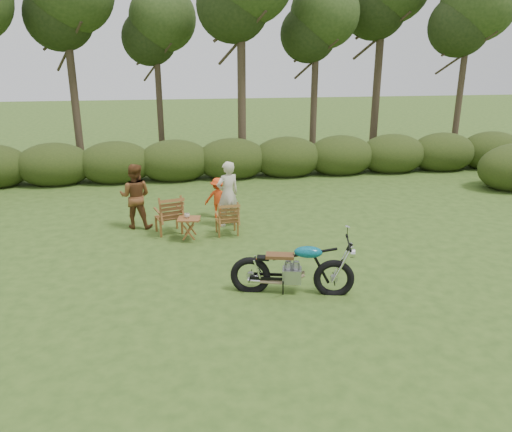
{
  "coord_description": "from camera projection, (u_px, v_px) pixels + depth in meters",
  "views": [
    {
      "loc": [
        -1.86,
        -8.29,
        4.27
      ],
      "look_at": [
        -0.28,
        1.77,
        0.9
      ],
      "focal_mm": 35.0,
      "sensor_mm": 36.0,
      "label": 1
    }
  ],
  "objects": [
    {
      "name": "adult_b",
      "position": [
        138.0,
        227.0,
        12.74
      ],
      "size": [
        0.91,
        0.77,
        1.65
      ],
      "primitive_type": "imported",
      "rotation": [
        0.0,
        0.0,
        2.94
      ],
      "color": "brown",
      "rests_on": "ground"
    },
    {
      "name": "motorcycle",
      "position": [
        291.0,
        292.0,
        9.29
      ],
      "size": [
        2.29,
        1.31,
        1.23
      ],
      "primitive_type": null,
      "rotation": [
        0.0,
        0.0,
        -0.24
      ],
      "color": "#0D96B1",
      "rests_on": "ground"
    },
    {
      "name": "cup",
      "position": [
        187.0,
        216.0,
        11.7
      ],
      "size": [
        0.16,
        0.16,
        0.1
      ],
      "primitive_type": "imported",
      "rotation": [
        0.0,
        0.0,
        0.29
      ],
      "color": "#BFB39D",
      "rests_on": "side_table"
    },
    {
      "name": "ground",
      "position": [
        285.0,
        290.0,
        9.39
      ],
      "size": [
        80.0,
        80.0,
        0.0
      ],
      "primitive_type": "plane",
      "color": "#2E4818",
      "rests_on": "ground"
    },
    {
      "name": "adult_a",
      "position": [
        228.0,
        226.0,
        12.84
      ],
      "size": [
        0.72,
        0.61,
        1.69
      ],
      "primitive_type": "imported",
      "rotation": [
        0.0,
        0.0,
        3.54
      ],
      "color": "beige",
      "rests_on": "ground"
    },
    {
      "name": "lawn_chair_left",
      "position": [
        169.0,
        233.0,
        12.35
      ],
      "size": [
        0.83,
        0.83,
        0.97
      ],
      "primitive_type": null,
      "rotation": [
        0.0,
        0.0,
        3.42
      ],
      "color": "brown",
      "rests_on": "ground"
    },
    {
      "name": "side_table",
      "position": [
        189.0,
        229.0,
        11.76
      ],
      "size": [
        0.6,
        0.53,
        0.55
      ],
      "primitive_type": null,
      "rotation": [
        0.0,
        0.0,
        -0.15
      ],
      "color": "brown",
      "rests_on": "ground"
    },
    {
      "name": "child",
      "position": [
        218.0,
        217.0,
        13.5
      ],
      "size": [
        0.74,
        0.48,
        1.09
      ],
      "primitive_type": "imported",
      "rotation": [
        0.0,
        0.0,
        3.04
      ],
      "color": "#E84215",
      "rests_on": "ground"
    },
    {
      "name": "lawn_chair_right",
      "position": [
        227.0,
        234.0,
        12.26
      ],
      "size": [
        0.63,
        0.63,
        0.85
      ],
      "primitive_type": null,
      "rotation": [
        0.0,
        0.0,
        3.23
      ],
      "color": "brown",
      "rests_on": "ground"
    },
    {
      "name": "tree_line",
      "position": [
        242.0,
        65.0,
        17.4
      ],
      "size": [
        22.52,
        11.62,
        8.14
      ],
      "color": "#3A2C1F",
      "rests_on": "ground"
    }
  ]
}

